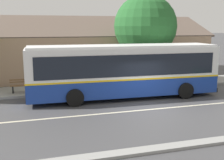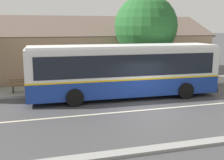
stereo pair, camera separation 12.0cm
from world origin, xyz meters
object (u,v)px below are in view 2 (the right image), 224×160
Objects in this scene: street_tree_primary at (146,26)px; bus_stop_sign at (195,64)px; transit_bus at (124,70)px; bench_by_building at (24,86)px.

street_tree_primary is 2.83× the size of bus_stop_sign.
transit_bus is at bearing -161.71° from bus_stop_sign.
transit_bus is 6.67m from bench_by_building.
street_tree_primary is at bearing 7.83° from bench_by_building.
transit_bus reaches higher than bus_stop_sign.
transit_bus is 5.54m from street_tree_primary.
transit_bus is 7.02× the size of bench_by_building.
street_tree_primary is at bearing 152.54° from bus_stop_sign.
bench_by_building is 0.25× the size of street_tree_primary.
transit_bus is 1.74× the size of street_tree_primary.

